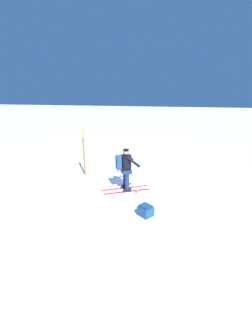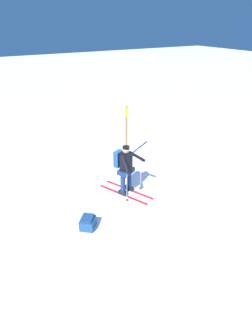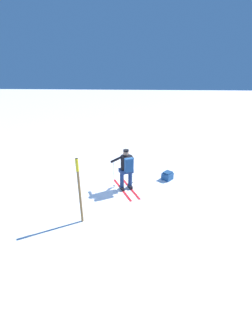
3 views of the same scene
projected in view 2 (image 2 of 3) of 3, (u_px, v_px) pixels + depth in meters
ground_plane at (148, 194)px, 8.33m from camera, size 80.00×80.00×0.00m
skier at (125, 166)px, 7.95m from camera, size 1.20×1.83×1.62m
dropped_backpack at (88, 222)px, 6.90m from camera, size 0.54×0.54×0.35m
trail_marker at (126, 129)px, 9.91m from camera, size 0.09×0.09×2.08m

